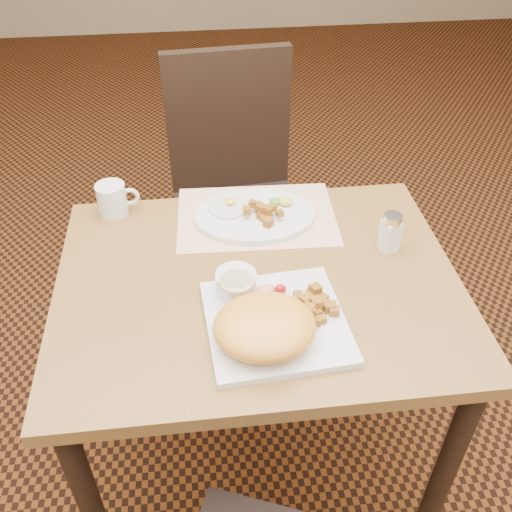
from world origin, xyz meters
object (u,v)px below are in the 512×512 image
object	(u,v)px
plate_oval	(255,216)
coffee_mug	(113,199)
salt_shaker	(390,232)
chair_far	(235,185)
table	(258,314)
plate_square	(276,322)

from	to	relation	value
plate_oval	coffee_mug	distance (m)	0.36
coffee_mug	salt_shaker	bearing A→B (deg)	-19.23
chair_far	plate_oval	bearing A→B (deg)	86.53
table	salt_shaker	world-z (taller)	salt_shaker
chair_far	plate_oval	world-z (taller)	chair_far
plate_square	plate_oval	size ratio (longest dim) A/B	0.92
table	chair_far	distance (m)	0.73
plate_square	plate_oval	world-z (taller)	plate_oval
chair_far	plate_square	distance (m)	0.89
chair_far	salt_shaker	bearing A→B (deg)	110.75
salt_shaker	coffee_mug	world-z (taller)	salt_shaker
table	salt_shaker	xyz separation A→B (m)	(0.32, 0.07, 0.16)
salt_shaker	plate_oval	bearing A→B (deg)	152.37
plate_square	plate_oval	distance (m)	0.37
plate_square	coffee_mug	distance (m)	0.57
table	plate_oval	xyz separation A→B (m)	(0.02, 0.23, 0.12)
table	coffee_mug	world-z (taller)	coffee_mug
plate_oval	coffee_mug	bearing A→B (deg)	168.62
salt_shaker	coffee_mug	size ratio (longest dim) A/B	0.93
chair_far	coffee_mug	xyz separation A→B (m)	(-0.34, -0.42, 0.25)
plate_oval	coffee_mug	world-z (taller)	coffee_mug
coffee_mug	chair_far	bearing A→B (deg)	50.99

